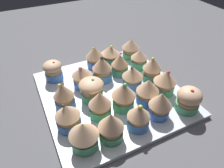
% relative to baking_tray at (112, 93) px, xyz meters
% --- Properties ---
extents(ground_plane, '(1.80, 1.80, 0.03)m').
position_rel_baking_tray_xyz_m(ground_plane, '(0.00, 0.00, -0.02)').
color(ground_plane, '#4C4C51').
extents(baking_tray, '(0.39, 0.39, 0.01)m').
position_rel_baking_tray_xyz_m(baking_tray, '(0.00, 0.00, 0.00)').
color(baking_tray, silver).
rests_on(baking_tray, ground_plane).
extents(cupcake_0, '(0.07, 0.07, 0.08)m').
position_rel_baking_tray_xyz_m(cupcake_0, '(-0.13, -0.14, 0.05)').
color(cupcake_0, '#4C9E6B').
rests_on(cupcake_0, baking_tray).
extents(cupcake_1, '(0.06, 0.06, 0.08)m').
position_rel_baking_tray_xyz_m(cupcake_1, '(-0.07, -0.14, 0.05)').
color(cupcake_1, '#4C9E6B').
rests_on(cupcake_1, baking_tray).
extents(cupcake_2, '(0.05, 0.05, 0.07)m').
position_rel_baking_tray_xyz_m(cupcake_2, '(-0.00, -0.14, 0.04)').
color(cupcake_2, '#477AC6').
rests_on(cupcake_2, baking_tray).
extents(cupcake_3, '(0.06, 0.06, 0.08)m').
position_rel_baking_tray_xyz_m(cupcake_3, '(0.07, -0.13, 0.05)').
color(cupcake_3, '#477AC6').
rests_on(cupcake_3, baking_tray).
extents(cupcake_4, '(0.06, 0.06, 0.07)m').
position_rel_baking_tray_xyz_m(cupcake_4, '(0.15, -0.15, 0.04)').
color(cupcake_4, '#4C9E6B').
rests_on(cupcake_4, baking_tray).
extents(cupcake_5, '(0.06, 0.06, 0.07)m').
position_rel_baking_tray_xyz_m(cupcake_5, '(-0.15, -0.07, 0.04)').
color(cupcake_5, '#477AC6').
rests_on(cupcake_5, baking_tray).
extents(cupcake_6, '(0.06, 0.06, 0.08)m').
position_rel_baking_tray_xyz_m(cupcake_6, '(-0.07, -0.07, 0.05)').
color(cupcake_6, '#4C9E6B').
rests_on(cupcake_6, baking_tray).
extents(cupcake_7, '(0.06, 0.06, 0.08)m').
position_rel_baking_tray_xyz_m(cupcake_7, '(-0.00, -0.07, 0.05)').
color(cupcake_7, '#4C9E6B').
rests_on(cupcake_7, baking_tray).
extents(cupcake_8, '(0.06, 0.06, 0.08)m').
position_rel_baking_tray_xyz_m(cupcake_8, '(0.07, -0.08, 0.05)').
color(cupcake_8, '#477AC6').
rests_on(cupcake_8, baking_tray).
extents(cupcake_9, '(0.06, 0.06, 0.08)m').
position_rel_baking_tray_xyz_m(cupcake_9, '(0.13, -0.07, 0.04)').
color(cupcake_9, '#4C9E6B').
rests_on(cupcake_9, baking_tray).
extents(cupcake_10, '(0.05, 0.05, 0.08)m').
position_rel_baking_tray_xyz_m(cupcake_10, '(-0.14, 0.00, 0.05)').
color(cupcake_10, '#477AC6').
rests_on(cupcake_10, baking_tray).
extents(cupcake_11, '(0.07, 0.07, 0.07)m').
position_rel_baking_tray_xyz_m(cupcake_11, '(-0.06, 0.00, 0.04)').
color(cupcake_11, '#4C9E6B').
rests_on(cupcake_11, baking_tray).
extents(cupcake_12, '(0.06, 0.06, 0.07)m').
position_rel_baking_tray_xyz_m(cupcake_12, '(0.07, 0.00, 0.04)').
color(cupcake_12, '#477AC6').
rests_on(cupcake_12, baking_tray).
extents(cupcake_13, '(0.06, 0.06, 0.08)m').
position_rel_baking_tray_xyz_m(cupcake_13, '(0.14, 0.00, 0.05)').
color(cupcake_13, '#4C9E6B').
rests_on(cupcake_13, baking_tray).
extents(cupcake_14, '(0.06, 0.06, 0.07)m').
position_rel_baking_tray_xyz_m(cupcake_14, '(-0.07, 0.06, 0.04)').
color(cupcake_14, '#477AC6').
rests_on(cupcake_14, baking_tray).
extents(cupcake_15, '(0.06, 0.06, 0.08)m').
position_rel_baking_tray_xyz_m(cupcake_15, '(0.00, 0.07, 0.05)').
color(cupcake_15, '#477AC6').
rests_on(cupcake_15, baking_tray).
extents(cupcake_16, '(0.05, 0.05, 0.07)m').
position_rel_baking_tray_xyz_m(cupcake_16, '(0.06, 0.07, 0.04)').
color(cupcake_16, '#4C9E6B').
rests_on(cupcake_16, baking_tray).
extents(cupcake_17, '(0.06, 0.06, 0.07)m').
position_rel_baking_tray_xyz_m(cupcake_17, '(0.14, 0.08, 0.04)').
color(cupcake_17, '#4C9E6B').
rests_on(cupcake_17, baking_tray).
extents(cupcake_18, '(0.06, 0.06, 0.07)m').
position_rel_baking_tray_xyz_m(cupcake_18, '(-0.14, 0.14, 0.04)').
color(cupcake_18, '#477AC6').
rests_on(cupcake_18, baking_tray).
extents(cupcake_19, '(0.06, 0.06, 0.08)m').
position_rel_baking_tray_xyz_m(cupcake_19, '(0.01, 0.14, 0.05)').
color(cupcake_19, '#477AC6').
rests_on(cupcake_19, baking_tray).
extents(cupcake_20, '(0.06, 0.06, 0.07)m').
position_rel_baking_tray_xyz_m(cupcake_20, '(0.06, 0.14, 0.04)').
color(cupcake_20, '#4C9E6B').
rests_on(cupcake_20, baking_tray).
extents(cupcake_21, '(0.06, 0.06, 0.07)m').
position_rel_baking_tray_xyz_m(cupcake_21, '(0.15, 0.15, 0.04)').
color(cupcake_21, '#4C9E6B').
rests_on(cupcake_21, baking_tray).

